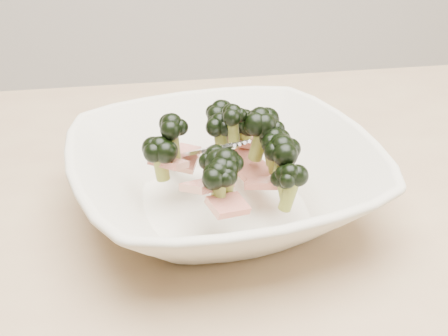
{
  "coord_description": "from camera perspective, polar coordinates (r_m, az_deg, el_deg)",
  "views": [
    {
      "loc": [
        -0.14,
        -0.52,
        1.1
      ],
      "look_at": [
        -0.05,
        0.02,
        0.8
      ],
      "focal_mm": 50.0,
      "sensor_mm": 36.0,
      "label": 1
    }
  ],
  "objects": [
    {
      "name": "dining_table",
      "position": [
        0.71,
        4.32,
        -11.03
      ],
      "size": [
        1.2,
        0.8,
        0.75
      ],
      "color": "tan",
      "rests_on": "ground"
    },
    {
      "name": "broccoli_dish",
      "position": [
        0.63,
        0.07,
        -0.68
      ],
      "size": [
        0.35,
        0.35,
        0.12
      ],
      "color": "beige",
      "rests_on": "dining_table"
    }
  ]
}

